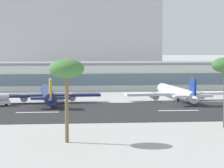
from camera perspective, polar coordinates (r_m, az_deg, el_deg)
name	(u,v)px	position (r m, az deg, el deg)	size (l,w,h in m)	color
ground_plane	(169,109)	(161.29, 6.10, -2.64)	(1400.00, 1400.00, 0.00)	#A8A8A3
runway_strip	(173,111)	(156.98, 6.43, -2.83)	(800.00, 43.80, 0.08)	#262628
runway_centreline_dash_3	(37,112)	(153.63, -7.91, -2.98)	(12.00, 1.20, 0.01)	white
runway_centreline_dash_4	(178,110)	(157.34, 7.04, -2.80)	(12.00, 1.20, 0.01)	white
terminal_building	(102,76)	(229.62, -1.05, 0.90)	(196.78, 21.31, 11.47)	silver
distant_hotel_block	(71,36)	(326.06, -4.38, 5.11)	(105.29, 34.42, 47.84)	#BCBCC1
airliner_gold_tail_gate_0	(48,95)	(176.39, -6.80, -1.12)	(34.55, 43.02, 8.98)	navy
airliner_navy_tail_gate_1	(178,93)	(183.06, 7.00, -0.95)	(36.19, 41.58, 8.68)	white
palm_tree_1	(67,70)	(105.80, -4.83, 1.49)	(6.94, 6.94, 16.55)	brown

